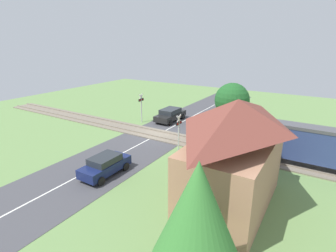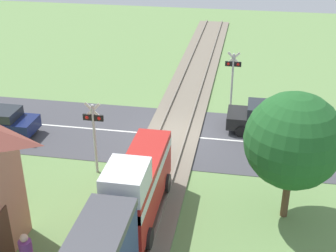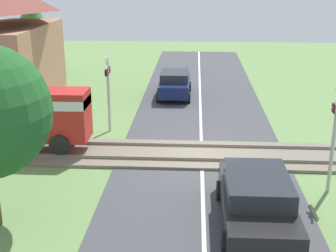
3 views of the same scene
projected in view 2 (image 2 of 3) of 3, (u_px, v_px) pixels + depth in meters
name	position (u px, v px, depth m)	size (l,w,h in m)	color
ground_plane	(172.00, 136.00, 24.14)	(60.00, 60.00, 0.00)	#66894C
road_surface	(172.00, 136.00, 24.14)	(48.00, 6.40, 0.02)	#424247
track_bed	(172.00, 135.00, 24.11)	(2.80, 48.00, 0.24)	#756B5B
car_near_crossing	(271.00, 118.00, 24.27)	(4.54, 2.04, 1.50)	black
crossing_signal_west_approach	(233.00, 73.00, 26.29)	(0.90, 0.18, 3.40)	#B7B7B7
crossing_signal_east_approach	(94.00, 129.00, 20.06)	(0.90, 0.18, 3.40)	#B7B7B7
tree_roadside_hedge	(293.00, 141.00, 16.72)	(3.58, 3.58, 5.09)	brown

